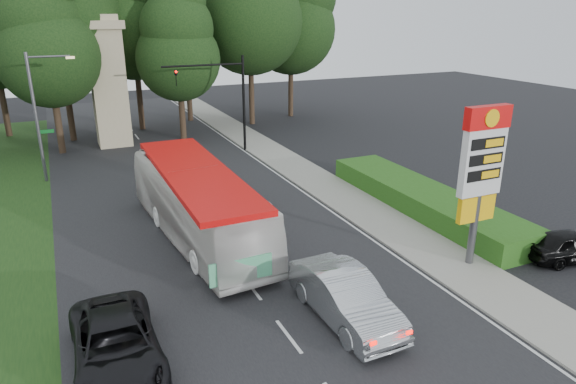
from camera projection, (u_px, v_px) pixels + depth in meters
name	position (u px, v px, depth m)	size (l,w,h in m)	color
ground	(295.00, 345.00, 16.73)	(120.00, 120.00, 0.00)	black
road_surface	(198.00, 217.00, 27.01)	(14.00, 80.00, 0.02)	black
sidewalk_right	(338.00, 194.00, 30.32)	(3.00, 80.00, 0.12)	gray
grass_verge_left	(2.00, 207.00, 28.45)	(5.00, 50.00, 0.02)	#193814
hedge	(423.00, 200.00, 27.88)	(3.00, 14.00, 1.20)	#245316
gas_station_pylon	(482.00, 165.00, 20.54)	(2.10, 0.45, 6.85)	#59595E
traffic_signal_mast	(227.00, 91.00, 37.96)	(6.10, 0.35, 7.20)	black
streetlight_signs	(39.00, 112.00, 31.38)	(2.75, 0.98, 8.00)	#59595E
monument	(108.00, 81.00, 39.96)	(3.00, 3.00, 10.05)	tan
tree_center_right	(130.00, 1.00, 43.44)	(9.24, 9.24, 18.15)	#2D2116
tree_east_near	(184.00, 17.00, 47.56)	(8.12, 8.12, 15.95)	#2D2116
tree_far_east	(291.00, 10.00, 49.52)	(8.68, 8.68, 17.05)	#2D2116
tree_monument_left	(45.00, 35.00, 36.34)	(7.28, 7.28, 14.30)	#2D2116
tree_monument_right	(177.00, 41.00, 40.71)	(6.72, 6.72, 13.20)	#2D2116
transit_bus	(198.00, 205.00, 24.00)	(2.88, 12.30, 3.43)	white
sedan_silver	(345.00, 297.00, 17.88)	(1.87, 5.36, 1.77)	#B4B8BD
suv_charcoal	(116.00, 345.00, 15.54)	(2.52, 5.47, 1.52)	black
parked_car_black	(572.00, 246.00, 22.20)	(1.66, 4.12, 1.40)	black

